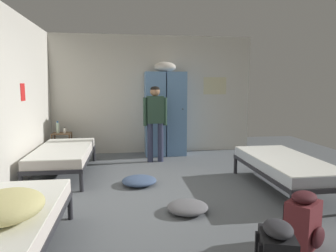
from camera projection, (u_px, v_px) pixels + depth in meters
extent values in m
plane|color=slate|center=(171.00, 193.00, 4.39)|extent=(8.87, 8.87, 0.00)
cube|color=beige|center=(153.00, 95.00, 6.96)|extent=(4.65, 0.06, 2.68)
cube|color=beige|center=(215.00, 86.00, 7.10)|extent=(0.55, 0.01, 0.40)
cube|color=red|center=(23.00, 92.00, 4.83)|extent=(0.01, 0.20, 0.28)
cube|color=#5B84B2|center=(155.00, 114.00, 6.71)|extent=(0.44, 0.52, 1.85)
cylinder|color=black|center=(162.00, 109.00, 6.44)|extent=(0.02, 0.03, 0.02)
cube|color=#5B84B2|center=(175.00, 114.00, 6.78)|extent=(0.44, 0.52, 1.85)
cylinder|color=black|center=(183.00, 109.00, 6.51)|extent=(0.02, 0.03, 0.02)
ellipsoid|color=beige|center=(165.00, 67.00, 6.61)|extent=(0.48, 0.36, 0.22)
cylinder|color=brown|center=(52.00, 148.00, 6.19)|extent=(0.03, 0.03, 0.55)
cylinder|color=brown|center=(70.00, 148.00, 6.24)|extent=(0.03, 0.03, 0.55)
cylinder|color=brown|center=(55.00, 146.00, 6.46)|extent=(0.03, 0.03, 0.55)
cylinder|color=brown|center=(72.00, 145.00, 6.50)|extent=(0.03, 0.03, 0.55)
cube|color=brown|center=(63.00, 151.00, 6.36)|extent=(0.38, 0.30, 0.02)
cube|color=brown|center=(62.00, 133.00, 6.31)|extent=(0.38, 0.30, 0.02)
cylinder|color=#28282D|center=(280.00, 164.00, 5.48)|extent=(0.06, 0.06, 0.28)
cylinder|color=#28282D|center=(235.00, 166.00, 5.36)|extent=(0.06, 0.06, 0.28)
cylinder|color=#28282D|center=(292.00, 206.00, 3.55)|extent=(0.06, 0.06, 0.28)
cube|color=#28282D|center=(285.00, 170.00, 4.49)|extent=(0.90, 1.90, 0.06)
cube|color=silver|center=(285.00, 163.00, 4.48)|extent=(0.87, 1.84, 0.14)
cube|color=white|center=(286.00, 158.00, 4.47)|extent=(0.86, 1.82, 0.01)
cylinder|color=#28282D|center=(21.00, 185.00, 4.31)|extent=(0.06, 0.06, 0.28)
cylinder|color=#28282D|center=(81.00, 182.00, 4.43)|extent=(0.06, 0.06, 0.28)
cylinder|color=#28282D|center=(52.00, 156.00, 6.12)|extent=(0.06, 0.06, 0.28)
cylinder|color=#28282D|center=(94.00, 154.00, 6.23)|extent=(0.06, 0.06, 0.28)
cube|color=#28282D|center=(64.00, 157.00, 5.25)|extent=(0.90, 1.90, 0.06)
cube|color=silver|center=(63.00, 152.00, 5.24)|extent=(0.87, 1.84, 0.14)
cube|color=white|center=(63.00, 148.00, 5.23)|extent=(0.86, 1.82, 0.01)
cylinder|color=#28282D|center=(70.00, 208.00, 3.51)|extent=(0.06, 0.06, 0.28)
ellipsoid|color=#D1C67F|center=(6.00, 206.00, 2.39)|extent=(0.58, 0.62, 0.23)
cylinder|color=#2D334C|center=(161.00, 142.00, 6.18)|extent=(0.12, 0.12, 0.80)
cylinder|color=#2D334C|center=(150.00, 143.00, 6.13)|extent=(0.12, 0.12, 0.80)
cube|color=#284233|center=(155.00, 110.00, 6.07)|extent=(0.34, 0.22, 0.55)
cylinder|color=#284233|center=(165.00, 111.00, 6.11)|extent=(0.08, 0.08, 0.57)
cylinder|color=#284233|center=(145.00, 112.00, 6.03)|extent=(0.08, 0.08, 0.57)
sphere|color=#936B4C|center=(155.00, 91.00, 6.02)|extent=(0.20, 0.20, 0.20)
ellipsoid|color=black|center=(155.00, 89.00, 6.01)|extent=(0.19, 0.19, 0.11)
cylinder|color=silver|center=(58.00, 128.00, 6.30)|extent=(0.06, 0.06, 0.21)
cylinder|color=#2666B2|center=(57.00, 122.00, 6.29)|extent=(0.03, 0.03, 0.03)
cylinder|color=white|center=(65.00, 131.00, 6.27)|extent=(0.05, 0.05, 0.11)
cylinder|color=black|center=(65.00, 127.00, 6.26)|extent=(0.03, 0.03, 0.02)
cube|color=maroon|center=(303.00, 224.00, 2.90)|extent=(0.40, 0.38, 0.46)
ellipsoid|color=#42191E|center=(318.00, 238.00, 2.81)|extent=(0.24, 0.20, 0.20)
ellipsoid|color=#42191E|center=(304.00, 197.00, 2.87)|extent=(0.36, 0.34, 0.10)
cube|color=black|center=(285.00, 220.00, 2.94)|extent=(0.05, 0.05, 0.32)
cube|color=black|center=(293.00, 215.00, 3.06)|extent=(0.05, 0.05, 0.32)
ellipsoid|color=#2D2D33|center=(278.00, 229.00, 2.23)|extent=(0.29, 0.34, 0.10)
cube|color=black|center=(256.00, 252.00, 2.37)|extent=(0.04, 0.05, 0.32)
ellipsoid|color=slate|center=(188.00, 207.00, 3.71)|extent=(0.51, 0.47, 0.13)
ellipsoid|color=#42567A|center=(139.00, 181.00, 4.74)|extent=(0.55, 0.51, 0.14)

